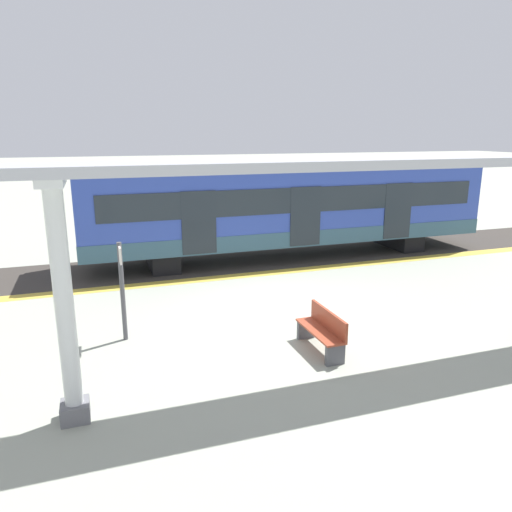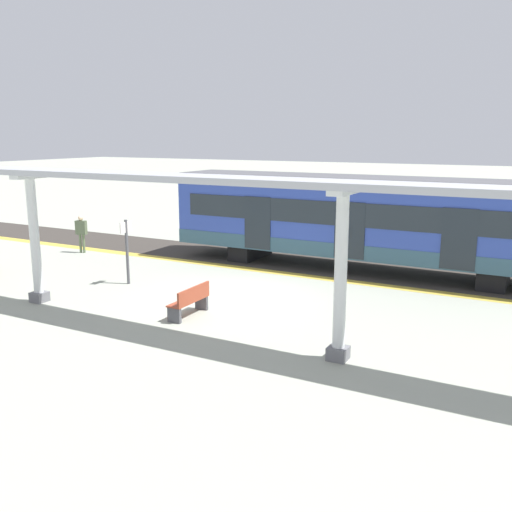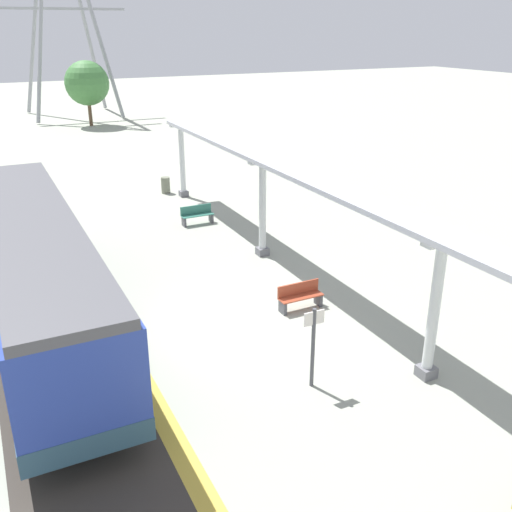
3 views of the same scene
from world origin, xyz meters
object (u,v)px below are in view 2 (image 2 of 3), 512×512
(train_near_carriage, at_px, (361,222))
(passenger_waiting_near_edge, at_px, (81,230))
(canopy_pillar_second, at_px, (35,239))
(canopy_pillar_third, at_px, (341,276))
(platform_info_sign, at_px, (127,246))
(bench_near_end, at_px, (190,301))

(train_near_carriage, height_order, passenger_waiting_near_edge, train_near_carriage)
(canopy_pillar_second, relative_size, canopy_pillar_third, 1.00)
(canopy_pillar_second, bearing_deg, platform_info_sign, 161.39)
(canopy_pillar_third, distance_m, passenger_waiting_near_edge, 15.10)
(canopy_pillar_second, bearing_deg, bench_near_end, 101.77)
(train_near_carriage, relative_size, canopy_pillar_second, 3.81)
(platform_info_sign, bearing_deg, passenger_waiting_near_edge, -120.73)
(bench_near_end, height_order, platform_info_sign, platform_info_sign)
(canopy_pillar_second, bearing_deg, canopy_pillar_third, 90.00)
(canopy_pillar_second, height_order, canopy_pillar_third, same)
(bench_near_end, bearing_deg, canopy_pillar_second, -78.23)
(train_near_carriage, distance_m, canopy_pillar_second, 11.26)
(train_near_carriage, xyz_separation_m, bench_near_end, (7.57, -2.43, -1.39))
(bench_near_end, relative_size, platform_info_sign, 0.68)
(canopy_pillar_second, distance_m, canopy_pillar_third, 9.56)
(train_near_carriage, relative_size, platform_info_sign, 6.65)
(platform_info_sign, xyz_separation_m, passenger_waiting_near_edge, (-3.11, -5.24, -0.32))
(train_near_carriage, bearing_deg, platform_info_sign, -47.98)
(canopy_pillar_second, height_order, platform_info_sign, canopy_pillar_second)
(canopy_pillar_third, bearing_deg, platform_info_sign, -108.73)
(bench_near_end, bearing_deg, platform_info_sign, -116.12)
(canopy_pillar_third, bearing_deg, canopy_pillar_second, -90.00)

